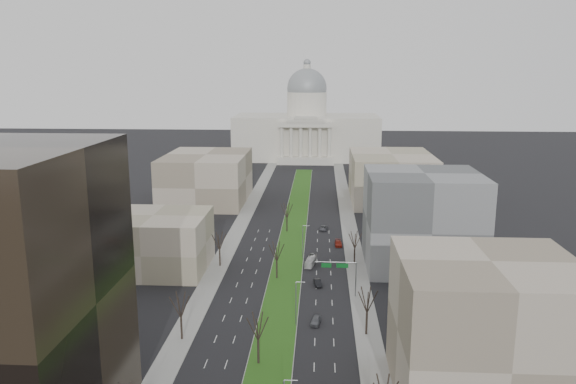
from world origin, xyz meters
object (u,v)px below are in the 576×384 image
at_px(car_red, 338,243).
at_px(box_van, 311,261).
at_px(car_black, 318,283).
at_px(car_grey_near, 316,320).
at_px(car_grey_far, 324,228).

bearing_deg(car_red, box_van, -115.68).
distance_m(car_black, box_van, 14.05).
xyz_separation_m(car_grey_near, car_red, (5.90, 50.76, -0.03)).
bearing_deg(car_black, car_grey_near, -100.07).
bearing_deg(box_van, car_grey_far, 93.58).
distance_m(car_red, car_grey_far, 16.30).
height_order(car_red, box_van, box_van).
bearing_deg(car_red, car_black, -101.74).
height_order(car_grey_near, box_van, box_van).
bearing_deg(car_grey_far, car_grey_near, -84.91).
height_order(car_grey_near, car_black, car_grey_near).
distance_m(car_red, box_van, 18.27).
relative_size(car_grey_near, car_red, 0.89).
bearing_deg(car_black, box_van, 88.34).
bearing_deg(car_grey_far, car_red, -68.78).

